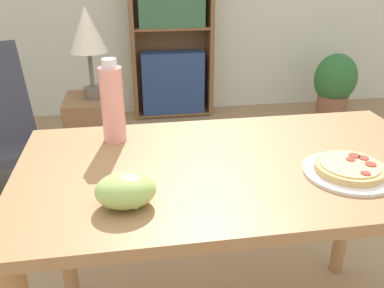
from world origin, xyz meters
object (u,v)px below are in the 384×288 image
Objects in this scene: bookshelf at (171,36)px; side_table at (99,143)px; pizza_on_plate at (349,169)px; table_lamp at (87,34)px; potted_plant_floor at (335,85)px; drink_bottle at (113,103)px; grape_bunch at (126,190)px.

bookshelf reaches higher than side_table.
table_lamp is (-0.81, 1.39, 0.17)m from pizza_on_plate.
side_table is 2.22m from potted_plant_floor.
side_table is at bearing 180.00° from table_lamp.
table_lamp is at bearing 98.19° from drink_bottle.
pizza_on_plate is at bearing -117.50° from potted_plant_floor.
drink_bottle is (-0.66, 0.35, 0.12)m from pizza_on_plate.
drink_bottle reaches higher than side_table.
bookshelf is 3.07× the size of table_lamp.
table_lamp is (-0.18, 1.45, 0.14)m from grape_bunch.
drink_bottle is 0.18× the size of bookshelf.
side_table reaches higher than potted_plant_floor.
bookshelf reaches higher than potted_plant_floor.
grape_bunch is (-0.63, -0.06, 0.03)m from pizza_on_plate.
side_table is (-0.18, 1.45, -0.52)m from grape_bunch.
drink_bottle is 0.48× the size of potted_plant_floor.
pizza_on_plate is at bearing -27.80° from drink_bottle.
side_table is at bearing -155.39° from potted_plant_floor.
drink_bottle is at bearing -101.22° from bookshelf.
table_lamp is at bearing 0.00° from side_table.
grape_bunch is at bearing -85.45° from drink_bottle.
pizza_on_plate is at bearing -59.65° from table_lamp.
drink_bottle is 0.47× the size of side_table.
table_lamp is 0.88× the size of potted_plant_floor.
bookshelf is 2.66× the size of side_table.
table_lamp reaches higher than potted_plant_floor.
side_table is (-0.81, 1.39, -0.49)m from pizza_on_plate.
potted_plant_floor is at bearing 52.32° from grape_bunch.
bookshelf is at bearing 81.16° from grape_bunch.
table_lamp is (0.00, 0.00, 0.66)m from side_table.
table_lamp reaches higher than pizza_on_plate.
pizza_on_plate is at bearing 5.68° from grape_bunch.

